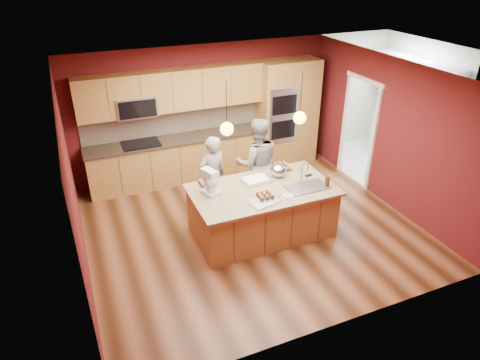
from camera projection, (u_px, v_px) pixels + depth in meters
name	position (u px, v px, depth m)	size (l,w,h in m)	color
floor	(250.00, 226.00, 7.56)	(5.50, 5.50, 0.00)	#3E210F
ceiling	(253.00, 74.00, 6.29)	(5.50, 5.50, 0.00)	white
wall_back	(203.00, 110.00, 8.96)	(5.50, 5.50, 0.00)	#541416
wall_front	(340.00, 242.00, 4.89)	(5.50, 5.50, 0.00)	#541416
wall_left	(72.00, 189.00, 5.99)	(5.00, 5.00, 0.00)	#541416
wall_right	(388.00, 132.00, 7.86)	(5.00, 5.00, 0.00)	#541416
cabinet_run	(176.00, 135.00, 8.69)	(3.74, 0.64, 2.30)	olive
oven_column	(287.00, 113.00, 9.43)	(1.30, 0.62, 2.30)	olive
doorway_trim	(358.00, 133.00, 8.65)	(0.08, 1.11, 2.20)	white
laundry_room	(415.00, 76.00, 9.10)	(2.60, 2.70, 2.70)	beige
pendant_left	(227.00, 129.00, 6.24)	(0.20, 0.20, 0.80)	black
pendant_right	(300.00, 118.00, 6.65)	(0.20, 0.20, 0.80)	black
island	(263.00, 210.00, 7.18)	(2.35, 1.32, 1.25)	olive
person_left	(212.00, 176.00, 7.58)	(0.56, 0.37, 1.53)	black
person_right	(257.00, 163.00, 7.83)	(0.84, 0.65, 1.73)	slate
stand_mixer	(210.00, 184.00, 6.76)	(0.31, 0.35, 0.42)	silver
sheet_cake	(256.00, 180.00, 7.21)	(0.49, 0.37, 0.05)	silver
cooling_rack	(264.00, 202.00, 6.60)	(0.43, 0.31, 0.02)	#A8ABAF
mixing_bowl	(278.00, 171.00, 7.32)	(0.28, 0.28, 0.23)	#B0B3B7
plate	(288.00, 195.00, 6.77)	(0.16, 0.16, 0.01)	silver
tumbler	(327.00, 181.00, 7.04)	(0.08, 0.08, 0.16)	#371F14
phone	(308.00, 175.00, 7.39)	(0.13, 0.07, 0.01)	black
cupcakes_left	(204.00, 183.00, 7.07)	(0.17, 0.26, 0.08)	#B18046
cupcakes_rack	(265.00, 195.00, 6.70)	(0.25, 0.25, 0.08)	#B18046
cupcakes_right	(283.00, 166.00, 7.62)	(0.25, 0.34, 0.08)	#B18046
washer	(409.00, 143.00, 9.44)	(0.69, 0.71, 1.11)	silver
dryer	(388.00, 137.00, 9.96)	(0.59, 0.61, 0.96)	silver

